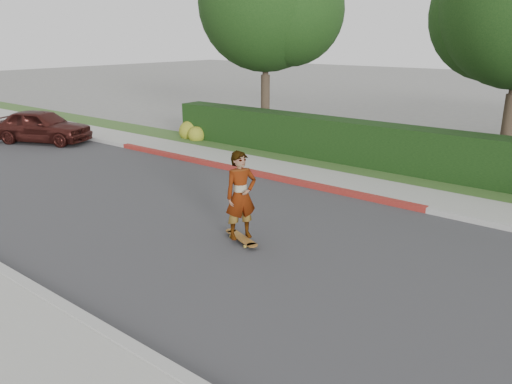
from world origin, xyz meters
TOP-DOWN VIEW (x-y plane):
  - ground at (0.00, 0.00)m, footprint 120.00×120.00m
  - road at (0.00, 0.00)m, footprint 60.00×8.00m
  - curb_near at (0.00, -4.10)m, footprint 60.00×0.20m
  - curb_far at (0.00, 4.10)m, footprint 60.00×0.20m
  - curb_red_section at (-5.00, 4.10)m, footprint 12.00×0.21m
  - sidewalk_far at (0.00, 5.00)m, footprint 60.00×1.60m
  - planting_strip at (0.00, 6.60)m, footprint 60.00×1.60m
  - hedge at (-3.00, 7.20)m, footprint 15.00×1.00m
  - flowering_shrub at (-10.01, 6.74)m, footprint 1.40×1.00m
  - tree_left at (-7.51, 8.69)m, footprint 5.99×5.21m
  - skateboard at (-1.39, -0.20)m, footprint 1.15×0.61m
  - skateboarder at (-1.39, -0.20)m, footprint 0.69×0.80m
  - car_maroon at (-14.44, 2.60)m, footprint 4.31×3.11m

SIDE VIEW (x-z plane):
  - ground at x=0.00m, z-range 0.00..0.00m
  - road at x=0.00m, z-range 0.00..0.01m
  - planting_strip at x=0.00m, z-range 0.00..0.10m
  - sidewalk_far at x=0.00m, z-range 0.00..0.12m
  - curb_near at x=0.00m, z-range 0.00..0.15m
  - curb_far at x=0.00m, z-range 0.00..0.15m
  - curb_red_section at x=-5.00m, z-range 0.00..0.15m
  - skateboard at x=-1.39m, z-range 0.05..0.15m
  - flowering_shrub at x=-10.01m, z-range -0.12..0.78m
  - car_maroon at x=-14.44m, z-range 0.00..1.36m
  - hedge at x=-3.00m, z-range 0.00..1.50m
  - skateboarder at x=-1.39m, z-range 0.12..1.98m
  - tree_left at x=-7.51m, z-range 1.26..9.26m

